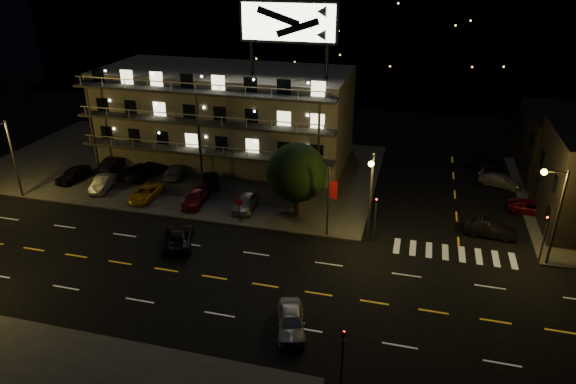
% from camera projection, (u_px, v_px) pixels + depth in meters
% --- Properties ---
extents(ground, '(140.00, 140.00, 0.00)m').
position_uv_depth(ground, '(240.00, 281.00, 38.19)').
color(ground, black).
rests_on(ground, ground).
extents(curb_nw, '(44.00, 24.00, 0.15)m').
position_uv_depth(curb_nw, '(183.00, 166.00, 58.94)').
color(curb_nw, '#343432').
rests_on(curb_nw, ground).
extents(motel, '(28.00, 13.80, 18.10)m').
position_uv_depth(motel, '(226.00, 114.00, 59.19)').
color(motel, gray).
rests_on(motel, ground).
extents(hill_backdrop, '(120.00, 25.00, 24.00)m').
position_uv_depth(hill_backdrop, '(332.00, 17.00, 95.03)').
color(hill_backdrop, black).
rests_on(hill_backdrop, ground).
extents(streetlight_nw, '(0.44, 1.92, 8.00)m').
position_uv_depth(streetlight_nw, '(9.00, 152.00, 49.07)').
color(streetlight_nw, '#2D2D30').
rests_on(streetlight_nw, ground).
extents(streetlight_nc, '(0.44, 1.92, 8.00)m').
position_uv_depth(streetlight_nc, '(371.00, 190.00, 41.10)').
color(streetlight_nc, '#2D2D30').
rests_on(streetlight_nc, ground).
extents(streetlight_ne, '(1.92, 0.44, 8.00)m').
position_uv_depth(streetlight_ne, '(554.00, 208.00, 38.26)').
color(streetlight_ne, '#2D2D30').
rests_on(streetlight_ne, ground).
extents(signal_nw, '(0.20, 0.27, 4.60)m').
position_uv_depth(signal_nw, '(375.00, 214.00, 42.48)').
color(signal_nw, '#2D2D30').
rests_on(signal_nw, ground).
extents(signal_sw, '(0.20, 0.27, 4.60)m').
position_uv_depth(signal_sw, '(342.00, 355.00, 27.57)').
color(signal_sw, '#2D2D30').
rests_on(signal_sw, ground).
extents(signal_ne, '(0.27, 0.20, 4.60)m').
position_uv_depth(signal_ne, '(545.00, 234.00, 39.48)').
color(signal_ne, '#2D2D30').
rests_on(signal_ne, ground).
extents(banner_north, '(0.83, 0.16, 6.40)m').
position_uv_depth(banner_north, '(329.00, 200.00, 42.94)').
color(banner_north, '#2D2D30').
rests_on(banner_north, ground).
extents(stop_sign, '(0.91, 0.11, 2.61)m').
position_uv_depth(stop_sign, '(239.00, 207.00, 45.68)').
color(stop_sign, '#2D2D30').
rests_on(stop_sign, ground).
extents(tree, '(5.56, 5.36, 7.01)m').
position_uv_depth(tree, '(296.00, 174.00, 45.77)').
color(tree, black).
rests_on(tree, curb_nw).
extents(lot_car_0, '(2.31, 4.45, 1.45)m').
position_uv_depth(lot_car_0, '(73.00, 174.00, 54.62)').
color(lot_car_0, black).
rests_on(lot_car_0, curb_nw).
extents(lot_car_1, '(2.14, 4.37, 1.38)m').
position_uv_depth(lot_car_1, '(102.00, 183.00, 52.52)').
color(lot_car_1, '#929298').
rests_on(lot_car_1, curb_nw).
extents(lot_car_2, '(2.16, 4.44, 1.22)m').
position_uv_depth(lot_car_2, '(146.00, 193.00, 50.54)').
color(lot_car_2, gold).
rests_on(lot_car_2, curb_nw).
extents(lot_car_3, '(1.99, 4.38, 1.24)m').
position_uv_depth(lot_car_3, '(196.00, 198.00, 49.46)').
color(lot_car_3, maroon).
rests_on(lot_car_3, curb_nw).
extents(lot_car_4, '(1.87, 4.34, 1.46)m').
position_uv_depth(lot_car_4, '(246.00, 202.00, 48.41)').
color(lot_car_4, '#929298').
rests_on(lot_car_4, curb_nw).
extents(lot_car_5, '(1.56, 4.35, 1.43)m').
position_uv_depth(lot_car_5, '(115.00, 163.00, 57.59)').
color(lot_car_5, black).
rests_on(lot_car_5, curb_nw).
extents(lot_car_6, '(4.04, 5.87, 1.49)m').
position_uv_depth(lot_car_6, '(143.00, 170.00, 55.53)').
color(lot_car_6, black).
rests_on(lot_car_6, curb_nw).
extents(lot_car_7, '(2.68, 4.84, 1.33)m').
position_uv_depth(lot_car_7, '(176.00, 170.00, 55.78)').
color(lot_car_7, '#929298').
rests_on(lot_car_7, curb_nw).
extents(lot_car_8, '(3.22, 4.47, 1.41)m').
position_uv_depth(lot_car_8, '(211.00, 179.00, 53.43)').
color(lot_car_8, black).
rests_on(lot_car_8, curb_nw).
extents(lot_car_9, '(2.23, 4.80, 1.52)m').
position_uv_depth(lot_car_9, '(286.00, 179.00, 53.19)').
color(lot_car_9, maroon).
rests_on(lot_car_9, curb_nw).
extents(side_car_0, '(4.46, 1.84, 1.44)m').
position_uv_depth(side_car_0, '(490.00, 229.00, 44.04)').
color(side_car_0, black).
rests_on(side_car_0, ground).
extents(side_car_1, '(4.71, 2.69, 1.24)m').
position_uv_depth(side_car_1, '(533.00, 207.00, 47.99)').
color(side_car_1, maroon).
rests_on(side_car_1, ground).
extents(side_car_2, '(4.81, 3.15, 1.30)m').
position_uv_depth(side_car_2, '(501.00, 180.00, 53.63)').
color(side_car_2, '#929298').
rests_on(side_car_2, ground).
extents(side_car_3, '(4.42, 2.70, 1.41)m').
position_uv_depth(side_car_3, '(485.00, 162.00, 58.17)').
color(side_car_3, black).
rests_on(side_car_3, ground).
extents(road_car_east, '(2.89, 4.65, 1.48)m').
position_uv_depth(road_car_east, '(291.00, 321.00, 32.92)').
color(road_car_east, '#929298').
rests_on(road_car_east, ground).
extents(road_car_west, '(3.95, 5.48, 1.39)m').
position_uv_depth(road_car_west, '(178.00, 237.00, 42.82)').
color(road_car_west, black).
rests_on(road_car_west, ground).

